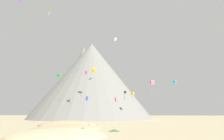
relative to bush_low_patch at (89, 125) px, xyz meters
The scene contains 21 objects.
ground_plane 21.10m from the bush_low_patch, 84.06° to the right, with size 400.00×400.00×0.00m, color #CCBA8E.
dune_foreground_left 10.02m from the bush_low_patch, 139.62° to the left, with size 16.79×17.63×2.90m, color #C6B284.
dune_foreground_right 22.11m from the bush_low_patch, 93.79° to the right, with size 16.40×14.74×2.62m, color beige.
dune_midground 7.65m from the bush_low_patch, 123.20° to the right, with size 18.38×15.50×2.09m, color #C6B284.
bush_low_patch is the anchor object (origin of this frame).
bush_scatter_east 13.82m from the bush_low_patch, 57.86° to the right, with size 2.48×2.48×0.45m, color #477238.
bush_far_left 15.32m from the bush_low_patch, 84.80° to the right, with size 2.41×2.41×1.08m, color #477238.
rock_massif 71.99m from the bush_low_patch, 100.09° to the left, with size 87.57×87.57×45.25m.
kite_cyan_low 32.45m from the bush_low_patch, 28.09° to the left, with size 1.23×1.24×1.12m.
kite_red_low 12.21m from the bush_low_patch, 47.27° to the left, with size 0.64×0.85×1.28m.
kite_green_mid 27.14m from the bush_low_patch, 130.96° to the left, with size 1.28×1.27×1.16m.
kite_gold_mid 40.84m from the bush_low_patch, 96.99° to the left, with size 2.28×0.45×6.14m.
kite_pink_low 27.88m from the bush_low_patch, 39.63° to the left, with size 1.56×1.59×5.66m.
kite_yellow_low 40.50m from the bush_low_patch, 70.82° to the left, with size 1.64×1.63×3.76m.
kite_magenta_mid 36.62m from the bush_low_patch, 103.06° to the left, with size 1.18×1.15×4.04m.
kite_teal_mid 39.57m from the bush_low_patch, 109.59° to the left, with size 0.52×0.59×0.91m.
kite_violet_high 48.22m from the bush_low_patch, 166.45° to the left, with size 0.86×0.66×1.44m.
kite_black_low 20.01m from the bush_low_patch, 56.45° to the left, with size 0.86×0.86×3.14m.
kite_white_high 50.23m from the bush_low_patch, 80.93° to the left, with size 1.54×1.90×1.70m.
kite_lime_high 41.11m from the bush_low_patch, 154.64° to the left, with size 0.81×1.21×3.07m.
kite_blue_low 6.93m from the bush_low_patch, 120.98° to the left, with size 0.78×0.60×3.86m.
Camera 1 is at (7.71, -36.47, 4.05)m, focal length 34.11 mm.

